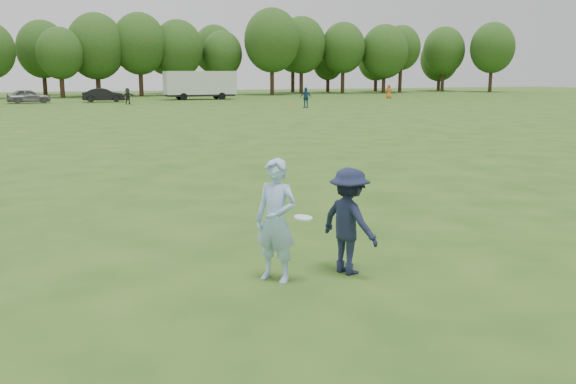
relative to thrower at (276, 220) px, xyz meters
name	(u,v)px	position (x,y,z in m)	size (l,w,h in m)	color
ground	(350,279)	(1.03, -0.35, -0.90)	(200.00, 200.00, 0.00)	#264E16
thrower	(276,220)	(0.00, 0.00, 0.00)	(0.65, 0.43, 1.79)	#99C1ED
defender	(349,221)	(1.14, -0.08, -0.09)	(1.04, 0.60, 1.61)	#1A203B
player_far_b	(306,98)	(18.32, 41.13, -0.01)	(1.04, 0.43, 1.77)	navy
player_far_c	(389,91)	(35.39, 55.58, -0.07)	(0.81, 0.53, 1.66)	orange
player_far_d	(128,96)	(4.73, 52.98, -0.11)	(1.46, 0.46, 1.57)	#292929
car_e	(29,96)	(-4.20, 58.91, -0.19)	(1.66, 4.14, 1.41)	slate
car_f	(104,95)	(3.04, 58.72, -0.18)	(1.51, 4.33, 1.43)	black
field_cone	(294,105)	(18.33, 43.86, -0.75)	(0.28, 0.28, 0.30)	#FF4B0D
disc_in_play	(303,218)	(0.32, -0.23, 0.06)	(0.31, 0.31, 0.06)	white
cargo_trailer	(200,84)	(13.86, 61.08, 0.88)	(9.00, 2.75, 3.20)	silver
treeline	(95,47)	(3.84, 76.54, 5.36)	(130.35, 18.39, 11.74)	#332114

